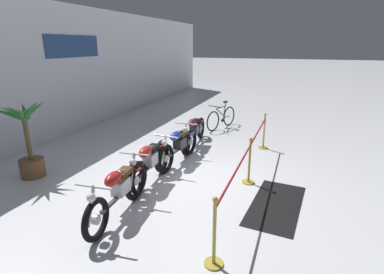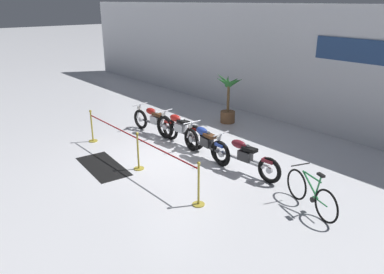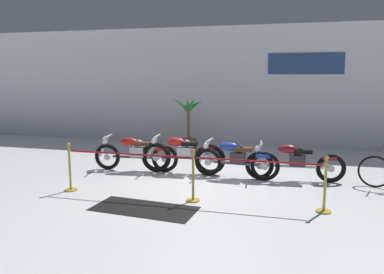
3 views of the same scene
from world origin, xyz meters
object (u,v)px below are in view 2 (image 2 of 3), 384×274
floor_banner (103,166)px  potted_palm_left_of_row (228,100)px  stanchion_mid_left (138,157)px  stanchion_mid_right (199,191)px  motorcycle_red_1 (179,129)px  motorcycle_blue_2 (206,142)px  motorcycle_red_0 (155,121)px  motorcycle_maroon_3 (243,157)px  stanchion_far_left (114,134)px  bicycle (311,194)px

floor_banner → potted_palm_left_of_row: bearing=101.6°
potted_palm_left_of_row → stanchion_mid_left: (1.39, -4.77, -0.52)m
stanchion_mid_right → floor_banner: size_ratio=0.54×
stanchion_mid_left → floor_banner: size_ratio=0.54×
motorcycle_red_1 → motorcycle_blue_2: 1.38m
stanchion_mid_left → motorcycle_red_0: bearing=136.6°
motorcycle_red_0 → potted_palm_left_of_row: (0.68, 2.82, 0.41)m
motorcycle_maroon_3 → stanchion_mid_left: stanchion_mid_left is taller
stanchion_mid_left → stanchion_mid_right: 2.47m
motorcycle_maroon_3 → stanchion_far_left: 3.79m
motorcycle_red_0 → stanchion_mid_right: bearing=-23.3°
motorcycle_maroon_3 → stanchion_mid_right: 2.06m
motorcycle_red_0 → potted_palm_left_of_row: bearing=76.5°
motorcycle_blue_2 → bicycle: bearing=-2.8°
motorcycle_red_1 → floor_banner: 2.74m
bicycle → floor_banner: (-4.95, -2.40, -0.38)m
stanchion_mid_left → potted_palm_left_of_row: bearing=106.2°
motorcycle_red_0 → stanchion_mid_right: size_ratio=2.14×
stanchion_far_left → floor_banner: size_ratio=2.70×
motorcycle_maroon_3 → stanchion_mid_right: size_ratio=2.19×
stanchion_mid_left → stanchion_mid_right: size_ratio=1.00×
stanchion_far_left → stanchion_mid_right: size_ratio=5.03×
potted_palm_left_of_row → bicycle: bearing=-28.7°
motorcycle_blue_2 → stanchion_mid_left: stanchion_mid_left is taller
floor_banner → motorcycle_blue_2: bearing=67.5°
motorcycle_red_1 → stanchion_mid_left: size_ratio=2.07×
stanchion_mid_left → motorcycle_red_1: bearing=111.6°
motorcycle_red_0 → floor_banner: size_ratio=1.15×
motorcycle_red_0 → motorcycle_red_1: bearing=3.2°
stanchion_mid_right → motorcycle_blue_2: bearing=134.9°
stanchion_far_left → stanchion_mid_right: (3.73, 0.00, -0.30)m
motorcycle_blue_2 → motorcycle_red_0: bearing=179.0°
motorcycle_maroon_3 → stanchion_far_left: (-3.21, -2.00, 0.20)m
motorcycle_blue_2 → motorcycle_maroon_3: motorcycle_blue_2 is taller
motorcycle_red_1 → bicycle: motorcycle_red_1 is taller
bicycle → stanchion_far_left: bearing=-162.3°
motorcycle_red_1 → floor_banner: size_ratio=1.11×
bicycle → stanchion_far_left: (-5.43, -1.73, 0.27)m
stanchion_far_left → stanchion_mid_left: (1.26, 0.00, -0.30)m
bicycle → potted_palm_left_of_row: potted_palm_left_of_row is taller
stanchion_mid_left → stanchion_mid_right: (2.47, 0.00, 0.00)m
motorcycle_red_1 → motorcycle_blue_2: size_ratio=1.04×
bicycle → stanchion_mid_left: stanchion_mid_left is taller
motorcycle_blue_2 → floor_banner: bearing=-117.7°
stanchion_far_left → stanchion_mid_right: bearing=0.0°
motorcycle_maroon_3 → floor_banner: 3.85m
motorcycle_red_0 → motorcycle_red_1: 1.27m
motorcycle_red_0 → bicycle: (6.23, -0.22, -0.08)m
bicycle → stanchion_mid_left: size_ratio=1.57×
bicycle → stanchion_mid_left: 4.52m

